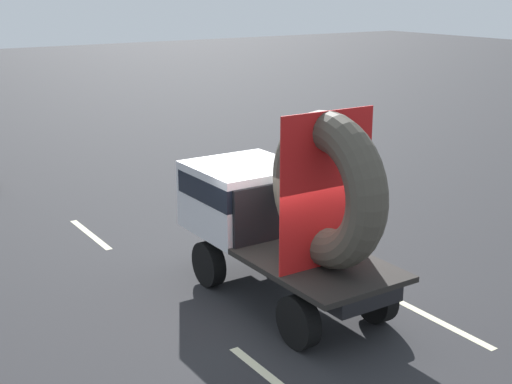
% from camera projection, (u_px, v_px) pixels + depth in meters
% --- Properties ---
extents(ground_plane, '(120.00, 120.00, 0.00)m').
position_uv_depth(ground_plane, '(294.00, 309.00, 12.93)').
color(ground_plane, '#28282B').
extents(flatbed_truck, '(2.02, 4.90, 3.81)m').
position_uv_depth(flatbed_truck, '(279.00, 207.00, 12.98)').
color(flatbed_truck, black).
rests_on(flatbed_truck, ground_plane).
extents(lane_dash_left_near, '(0.16, 2.23, 0.01)m').
position_uv_depth(lane_dash_left_near, '(272.00, 379.00, 10.64)').
color(lane_dash_left_near, beige).
rests_on(lane_dash_left_near, ground_plane).
extents(lane_dash_left_far, '(0.16, 2.43, 0.01)m').
position_uv_depth(lane_dash_left_far, '(90.00, 234.00, 16.82)').
color(lane_dash_left_far, beige).
rests_on(lane_dash_left_far, ground_plane).
extents(lane_dash_right_near, '(0.16, 2.84, 0.01)m').
position_uv_depth(lane_dash_right_near, '(430.00, 317.00, 12.62)').
color(lane_dash_right_near, beige).
rests_on(lane_dash_right_near, ground_plane).
extents(lane_dash_right_far, '(0.16, 2.97, 0.01)m').
position_uv_depth(lane_dash_right_far, '(217.00, 209.00, 18.72)').
color(lane_dash_right_far, beige).
rests_on(lane_dash_right_far, ground_plane).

